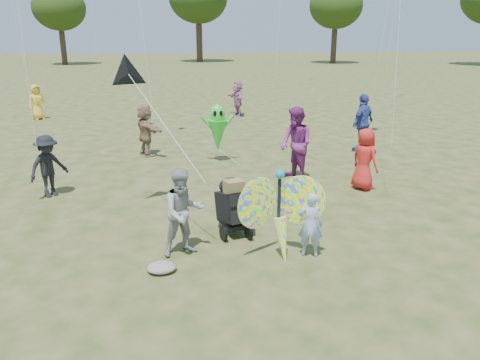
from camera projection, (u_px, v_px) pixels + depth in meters
name	position (u px, v px, depth m)	size (l,w,h in m)	color
ground	(264.00, 270.00, 7.75)	(160.00, 160.00, 0.00)	#51592B
child_girl	(310.00, 225.00, 8.07)	(0.43, 0.28, 1.18)	#99AAD8
adult_man	(184.00, 212.00, 8.10)	(0.76, 0.59, 1.57)	#929397
grey_bag	(161.00, 267.00, 7.67)	(0.49, 0.40, 0.15)	gray
crowd_a	(365.00, 159.00, 11.51)	(0.75, 0.49, 1.54)	red
crowd_b	(48.00, 166.00, 11.00)	(0.96, 0.55, 1.49)	black
crowd_c	(363.00, 123.00, 15.17)	(1.10, 0.46, 1.88)	#374799
crowd_d	(146.00, 130.00, 14.66)	(1.51, 0.48, 1.63)	#94745B
crowd_e	(296.00, 144.00, 12.15)	(0.94, 0.73, 1.94)	#802A79
crowd_g	(37.00, 102.00, 20.73)	(0.76, 0.49, 1.55)	yellow
crowd_j	(237.00, 98.00, 21.73)	(1.48, 0.47, 1.59)	#B5679F
jogging_stroller	(233.00, 202.00, 9.05)	(0.70, 1.12, 1.09)	black
butterfly_kite	(280.00, 214.00, 7.96)	(1.74, 0.75, 1.78)	#FF2839
delta_kite_rig	(129.00, 75.00, 9.43)	(1.83, 2.48, 2.10)	black
alien_kite	(218.00, 130.00, 13.86)	(1.12, 0.69, 1.74)	green
tree_line	(220.00, 0.00, 48.60)	(91.78, 33.60, 10.79)	#3A2D21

